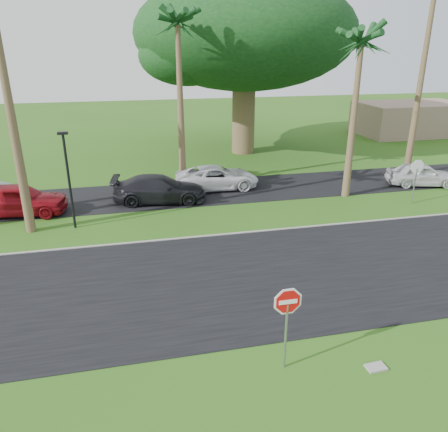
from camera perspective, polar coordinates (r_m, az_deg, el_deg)
ground at (r=14.98m, az=1.97°, el=-12.03°), size 120.00×120.00×0.00m
road at (r=16.63m, az=0.23°, el=-8.28°), size 120.00×8.00×0.02m
parking_strip at (r=26.11m, az=-4.90°, el=3.01°), size 120.00×5.00×0.02m
curb at (r=20.16m, az=-2.33°, el=-2.63°), size 120.00×0.12×0.06m
stop_sign_near at (r=11.76m, az=8.25°, el=-12.32°), size 1.05×0.07×2.62m
stop_sign_far at (r=26.00m, az=23.84°, el=5.21°), size 1.05×0.07×2.62m
palm_center at (r=26.27m, az=-6.08°, el=23.38°), size 5.00×5.00×10.50m
palm_right_near at (r=25.21m, az=17.49°, el=20.44°), size 5.00×5.00×9.50m
canopy_tree at (r=35.29m, az=2.73°, el=22.62°), size 16.50×16.50×13.12m
streetlight_right at (r=21.50m, az=-19.67°, el=5.10°), size 0.45×0.25×4.64m
building_far at (r=47.28m, az=23.20°, el=11.63°), size 10.00×6.00×3.00m
car_red at (r=24.82m, az=-25.32°, el=1.93°), size 5.03×2.52×1.64m
car_dark at (r=24.62m, az=-8.44°, el=3.49°), size 5.35×2.70×1.49m
car_minivan at (r=26.66m, az=-0.91°, el=5.03°), size 5.07×2.40×1.40m
car_pickup at (r=29.92m, az=24.40°, el=4.96°), size 4.47×2.68×1.42m
utility_slab at (r=13.32m, az=19.22°, el=-18.16°), size 0.57×0.38×0.06m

